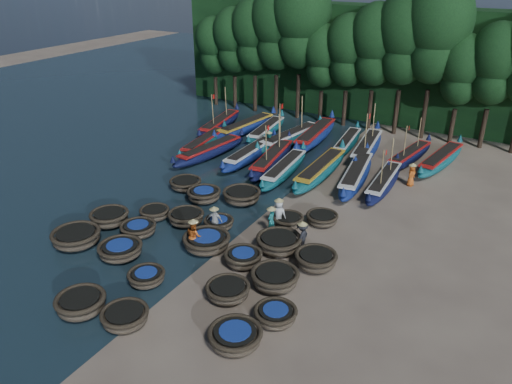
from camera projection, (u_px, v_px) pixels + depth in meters
The scene contains 61 objects.
ground at pixel (251, 225), 28.32m from camera, with size 120.00×120.00×0.00m, color gray.
foliage_wall at pixel (385, 65), 44.54m from camera, with size 40.00×3.00×10.00m, color black.
coracle_2 at pixel (81, 304), 21.15m from camera, with size 2.24×2.24×0.85m.
coracle_3 at pixel (125, 317), 20.51m from camera, with size 2.13×2.13×0.71m.
coracle_4 at pixel (235, 336), 19.41m from camera, with size 2.32×2.32×0.73m.
coracle_5 at pixel (76, 237), 26.15m from camera, with size 3.14×3.14×0.84m.
coracle_6 at pixel (120, 250), 25.11m from camera, with size 2.54×2.54×0.74m.
coracle_7 at pixel (147, 277), 23.11m from camera, with size 2.15×2.15×0.64m.
coracle_8 at pixel (228, 290), 22.10m from camera, with size 2.31×2.31×0.71m.
coracle_9 at pixel (276, 315), 20.64m from camera, with size 2.06×2.06×0.68m.
coracle_10 at pixel (109, 217), 28.15m from camera, with size 2.26×2.26×0.81m.
coracle_11 at pixel (138, 229), 27.11m from camera, with size 2.05×2.05×0.69m.
coracle_12 at pixel (207, 241), 25.77m from camera, with size 2.94×2.94×0.82m.
coracle_13 at pixel (243, 258), 24.46m from camera, with size 1.93×1.93×0.74m.
coracle_14 at pixel (275, 278), 22.83m from camera, with size 2.75×2.75×0.84m.
coracle_15 at pixel (155, 213), 28.79m from camera, with size 2.05×2.05×0.69m.
coracle_16 at pixel (186, 217), 28.24m from camera, with size 2.45×2.45×0.75m.
coracle_17 at pixel (219, 223), 27.75m from camera, with size 1.70×1.70×0.63m.
coracle_18 at pixel (279, 243), 25.65m from camera, with size 2.78×2.78×0.84m.
coracle_19 at pixel (316, 259), 24.24m from camera, with size 2.49×2.49×0.82m.
coracle_20 at pixel (186, 184), 32.47m from camera, with size 2.10×2.10×0.70m.
coracle_21 at pixel (204, 195), 30.84m from camera, with size 2.29×2.29×0.79m.
coracle_22 at pixel (242, 196), 30.67m from camera, with size 2.65×2.65×0.84m.
coracle_23 at pixel (288, 221), 27.91m from camera, with size 1.78×1.78×0.71m.
coracle_24 at pixel (322, 218), 28.25m from camera, with size 1.93×1.93×0.65m.
long_boat_1 at pixel (204, 143), 39.15m from camera, with size 2.34×7.73×1.37m.
long_boat_2 at pixel (210, 151), 37.55m from camera, with size 2.42×7.93×1.41m.
long_boat_3 at pixel (250, 153), 37.02m from camera, with size 1.53×8.08×1.42m.
long_boat_4 at pixel (272, 159), 35.95m from camera, with size 2.72×8.35×3.59m.
long_boat_5 at pixel (284, 169), 34.38m from camera, with size 2.05×7.85×1.39m.
long_boat_6 at pixel (321, 170), 34.10m from camera, with size 1.69×8.79×1.55m.
long_boat_7 at pixel (356, 175), 33.36m from camera, with size 2.78×8.53×1.52m.
long_boat_8 at pixel (384, 182), 32.44m from camera, with size 1.68×7.58×3.22m.
long_boat_9 at pixel (220, 124), 43.41m from camera, with size 2.84×8.28×3.57m.
long_boat_10 at pixel (246, 127), 42.69m from camera, with size 2.53×8.51×1.51m.
long_boat_11 at pixel (266, 130), 41.92m from camera, with size 2.32×7.84×1.39m.
long_boat_12 at pixel (291, 138), 40.05m from camera, with size 2.99×8.78×3.78m.
long_boat_13 at pixel (315, 135), 40.61m from camera, with size 2.36×9.19×1.62m.
long_boat_14 at pixel (347, 142), 39.36m from camera, with size 2.13×7.33×1.30m.
long_boat_15 at pixel (367, 148), 38.01m from camera, with size 2.61×8.73×3.74m.
long_boat_16 at pixel (409, 156), 36.69m from camera, with size 2.44×7.43×3.19m.
long_boat_17 at pixel (441, 159), 35.94m from camera, with size 2.60×8.09×1.44m.
fisherman_0 at pixel (279, 213), 27.56m from camera, with size 0.88×0.58×1.99m.
fisherman_1 at pixel (271, 219), 27.04m from camera, with size 0.52×0.59×1.78m.
fisherman_2 at pixel (194, 235), 25.51m from camera, with size 1.05×0.98×1.93m.
fisherman_3 at pixel (302, 236), 25.60m from camera, with size 0.66×1.05×1.76m.
fisherman_4 at pixel (215, 219), 27.14m from camera, with size 0.96×0.55×1.74m.
fisherman_5 at pixel (269, 141), 38.61m from camera, with size 1.52×0.79×1.76m.
fisherman_6 at pixel (412, 174), 32.81m from camera, with size 0.59×0.81×1.71m.
tree_0 at pixel (214, 45), 48.63m from camera, with size 3.68×3.68×8.68m.
tree_1 at pixel (234, 39), 47.30m from camera, with size 4.09×4.09×9.65m.
tree_2 at pixel (255, 34), 45.97m from camera, with size 4.51×4.51×10.63m.
tree_3 at pixel (277, 28), 44.64m from camera, with size 4.92×4.92×11.60m.
tree_4 at pixel (301, 21), 43.31m from camera, with size 5.34×5.34×12.58m.
tree_5 at pixel (323, 55), 43.42m from camera, with size 3.68×3.68×8.68m.
tree_6 at pixel (349, 50), 42.09m from camera, with size 4.09×4.09×9.65m.
tree_7 at pixel (376, 44), 40.76m from camera, with size 4.51×4.51×10.63m.
tree_8 at pixel (406, 37), 39.43m from camera, with size 4.92×4.92×11.60m.
tree_9 at pixel (437, 30), 38.10m from camera, with size 5.34×5.34×12.58m.
tree_10 at pixel (462, 69), 38.22m from camera, with size 3.68×3.68×8.68m.
tree_11 at pixel (496, 63), 36.88m from camera, with size 4.09×4.09×9.65m.
Camera 1 is at (12.65, -21.31, 13.84)m, focal length 35.00 mm.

